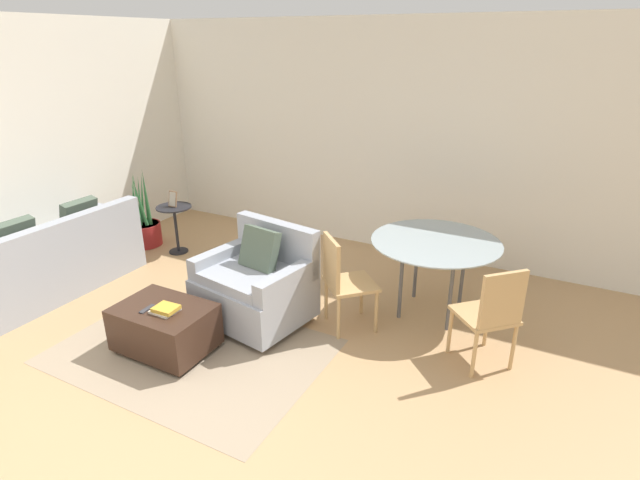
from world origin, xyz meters
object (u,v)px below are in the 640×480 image
object	(u,v)px
side_table	(175,220)
dining_chair_near_right	(492,311)
couch	(50,264)
dining_table	(435,248)
tv_remote_primary	(147,309)
armchair	(257,285)
ottoman	(165,327)
dining_chair_near_left	(342,277)
picture_frame	(173,199)
book_stack	(166,309)
potted_plant	(144,229)

from	to	relation	value
side_table	dining_chair_near_right	world-z (taller)	dining_chair_near_right
couch	dining_table	size ratio (longest dim) A/B	1.53
couch	tv_remote_primary	size ratio (longest dim) A/B	12.00
dining_table	dining_chair_near_right	distance (m)	0.94
armchair	ottoman	distance (m)	0.90
dining_chair_near_left	side_table	bearing A→B (deg)	166.15
picture_frame	dining_chair_near_right	distance (m)	3.94
book_stack	tv_remote_primary	bearing A→B (deg)	-166.21
dining_table	picture_frame	bearing A→B (deg)	-179.72
ottoman	side_table	size ratio (longest dim) A/B	1.32
couch	ottoman	bearing A→B (deg)	-8.59
book_stack	dining_chair_near_left	xyz separation A→B (m)	(1.09, 1.07, 0.08)
armchair	picture_frame	xyz separation A→B (m)	(-1.82, 0.88, 0.33)
tv_remote_primary	picture_frame	world-z (taller)	picture_frame
couch	book_stack	bearing A→B (deg)	-9.43
armchair	tv_remote_primary	bearing A→B (deg)	-119.76
book_stack	tv_remote_primary	distance (m)	0.17
book_stack	side_table	xyz separation A→B (m)	(-1.49, 1.71, -0.02)
couch	dining_table	world-z (taller)	couch
couch	dining_table	distance (m)	3.99
dining_chair_near_left	dining_chair_near_right	size ratio (longest dim) A/B	1.00
ottoman	dining_chair_near_right	distance (m)	2.70
tv_remote_primary	dining_chair_near_right	distance (m)	2.80
side_table	dining_table	size ratio (longest dim) A/B	0.50
side_table	picture_frame	xyz separation A→B (m)	(0.00, 0.00, 0.27)
potted_plant	dining_chair_near_left	bearing A→B (deg)	-11.23
armchair	dining_chair_near_right	xyz separation A→B (m)	(2.06, 0.25, 0.15)
couch	potted_plant	distance (m)	1.37
tv_remote_primary	side_table	bearing A→B (deg)	127.02
dining_table	ottoman	bearing A→B (deg)	-137.26
tv_remote_primary	dining_table	world-z (taller)	dining_table
dining_chair_near_left	dining_table	bearing A→B (deg)	45.00
ottoman	tv_remote_primary	xyz separation A→B (m)	(-0.09, -0.08, 0.19)
couch	dining_chair_near_left	world-z (taller)	dining_chair_near_left
couch	ottoman	size ratio (longest dim) A/B	2.32
armchair	side_table	distance (m)	2.02
ottoman	side_table	distance (m)	2.19
ottoman	dining_chair_near_right	world-z (taller)	dining_chair_near_right
side_table	armchair	bearing A→B (deg)	-25.90
armchair	ottoman	size ratio (longest dim) A/B	1.34
book_stack	tv_remote_primary	size ratio (longest dim) A/B	1.42
couch	book_stack	world-z (taller)	couch
ottoman	potted_plant	world-z (taller)	potted_plant
side_table	couch	bearing A→B (deg)	-109.34
dining_chair_near_right	couch	bearing A→B (deg)	-170.30
tv_remote_primary	side_table	world-z (taller)	side_table
side_table	dining_table	bearing A→B (deg)	0.28
armchair	picture_frame	size ratio (longest dim) A/B	5.57
couch	book_stack	distance (m)	2.00
armchair	picture_frame	bearing A→B (deg)	154.09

